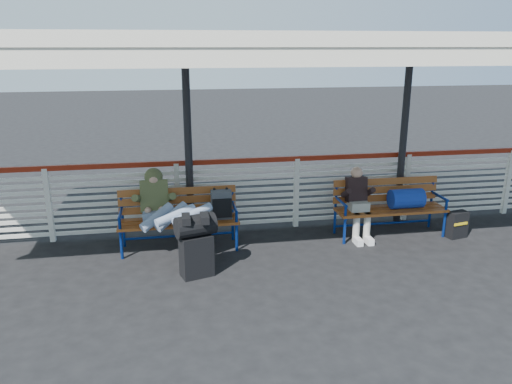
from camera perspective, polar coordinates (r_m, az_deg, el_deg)
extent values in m
plane|color=black|center=(7.03, 8.42, -9.18)|extent=(60.00, 60.00, 0.00)
cube|color=silver|center=(8.52, 4.62, -0.10)|extent=(12.00, 0.04, 1.04)
cube|color=maroon|center=(8.37, 4.71, 3.84)|extent=(12.00, 0.06, 0.08)
cube|color=silver|center=(7.20, 7.16, 16.81)|extent=(12.60, 3.60, 0.16)
cube|color=silver|center=(5.55, 12.56, 15.35)|extent=(12.60, 0.06, 0.30)
cylinder|color=black|center=(7.90, -7.75, 5.21)|extent=(0.12, 0.12, 3.00)
cylinder|color=black|center=(8.80, 16.49, 5.84)|extent=(0.12, 0.12, 3.00)
cube|color=black|center=(6.82, -6.82, -7.27)|extent=(0.48, 0.36, 0.58)
cylinder|color=black|center=(6.66, -6.94, -3.82)|extent=(0.59, 0.43, 0.29)
cube|color=#934B1C|center=(7.64, -8.79, -3.40)|extent=(1.80, 0.50, 0.04)
cube|color=#934B1C|center=(7.80, -8.93, -0.89)|extent=(1.80, 0.10, 0.40)
cylinder|color=navy|center=(7.57, -15.14, -5.81)|extent=(0.04, 0.04, 0.45)
cylinder|color=navy|center=(7.59, -2.22, -5.16)|extent=(0.04, 0.04, 0.45)
cylinder|color=navy|center=(7.93, -14.99, -3.03)|extent=(0.04, 0.04, 0.90)
cylinder|color=navy|center=(7.95, -2.71, -2.42)|extent=(0.04, 0.04, 0.90)
cube|color=#474A4E|center=(7.62, -3.98, -1.42)|extent=(0.31, 0.19, 0.43)
cube|color=#934B1C|center=(8.39, 15.17, -1.98)|extent=(1.80, 0.50, 0.04)
cube|color=#934B1C|center=(8.53, 14.58, 0.28)|extent=(1.80, 0.10, 0.40)
cylinder|color=navy|center=(7.97, 10.09, -4.34)|extent=(0.04, 0.04, 0.45)
cylinder|color=navy|center=(8.68, 20.72, -3.43)|extent=(0.04, 0.04, 0.45)
cylinder|color=navy|center=(8.31, 9.07, -1.77)|extent=(0.04, 0.04, 0.90)
cylinder|color=navy|center=(9.00, 19.37, -1.10)|extent=(0.04, 0.04, 0.90)
cylinder|color=#102E96|center=(8.44, 16.80, -0.72)|extent=(0.54, 0.32, 0.32)
cube|color=#90A2C2|center=(7.66, -11.44, -2.77)|extent=(0.36, 0.26, 0.18)
cube|color=#4C542C|center=(7.77, -11.53, -0.48)|extent=(0.42, 0.38, 0.53)
sphere|color=#4C542C|center=(7.80, -11.63, 1.70)|extent=(0.28, 0.28, 0.28)
sphere|color=tan|center=(7.76, -11.63, 1.55)|extent=(0.21, 0.21, 0.21)
cube|color=black|center=(6.56, -7.99, -3.09)|extent=(0.11, 0.27, 0.10)
cube|color=black|center=(6.57, -5.90, -2.98)|extent=(0.11, 0.27, 0.10)
cube|color=#ACAA9C|center=(8.18, 11.63, -1.63)|extent=(0.30, 0.24, 0.16)
cube|color=black|center=(8.23, 11.38, 0.33)|extent=(0.32, 0.23, 0.42)
sphere|color=tan|center=(8.18, 11.43, 2.18)|extent=(0.19, 0.19, 0.19)
cylinder|color=#ACAA9C|center=(8.08, 11.38, -4.01)|extent=(0.11, 0.11, 0.46)
cylinder|color=#ACAA9C|center=(8.15, 12.56, -3.91)|extent=(0.11, 0.11, 0.46)
cube|color=silver|center=(8.06, 11.56, -5.52)|extent=(0.10, 0.24, 0.10)
cube|color=silver|center=(8.13, 12.74, -5.41)|extent=(0.10, 0.24, 0.10)
cube|color=black|center=(8.75, 22.01, -3.46)|extent=(0.35, 0.24, 0.44)
cube|color=gold|center=(8.66, 22.37, -3.40)|extent=(0.26, 0.08, 0.04)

